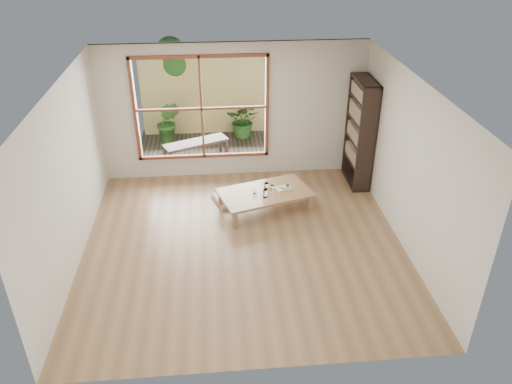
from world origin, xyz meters
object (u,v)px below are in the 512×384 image
food_tray (285,187)px  garden_bench (196,144)px  low_table (265,194)px  bookshelf (360,133)px

food_tray → garden_bench: 2.50m
low_table → bookshelf: 2.18m
garden_bench → low_table: bearing=-83.0°
low_table → garden_bench: 2.37m
food_tray → garden_bench: bearing=114.4°
bookshelf → garden_bench: 3.36m
garden_bench → food_tray: bearing=-74.9°
garden_bench → bookshelf: bearing=-44.7°
bookshelf → garden_bench: bookshelf is taller
low_table → food_tray: size_ratio=5.80×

